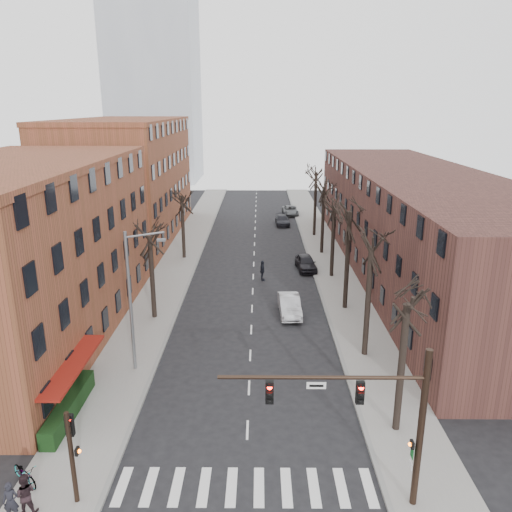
{
  "coord_description": "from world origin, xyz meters",
  "views": [
    {
      "loc": [
        0.6,
        -17.93,
        15.96
      ],
      "look_at": [
        0.31,
        21.73,
        4.0
      ],
      "focal_mm": 35.0,
      "sensor_mm": 36.0,
      "label": 1
    }
  ],
  "objects_px": {
    "parked_car_near": "(306,263)",
    "pedestrian_a": "(11,501)",
    "silver_sedan": "(290,305)",
    "parked_car_mid": "(282,220)",
    "bicycle": "(25,474)"
  },
  "relations": [
    {
      "from": "silver_sedan",
      "to": "pedestrian_a",
      "type": "distance_m",
      "value": 24.16
    },
    {
      "from": "silver_sedan",
      "to": "bicycle",
      "type": "height_order",
      "value": "silver_sedan"
    },
    {
      "from": "parked_car_near",
      "to": "parked_car_mid",
      "type": "bearing_deg",
      "value": 88.75
    },
    {
      "from": "parked_car_mid",
      "to": "bicycle",
      "type": "xyz_separation_m",
      "value": [
        -13.4,
        -50.1,
        -0.03
      ]
    },
    {
      "from": "silver_sedan",
      "to": "bicycle",
      "type": "bearing_deg",
      "value": -126.28
    },
    {
      "from": "parked_car_near",
      "to": "pedestrian_a",
      "type": "relative_size",
      "value": 2.69
    },
    {
      "from": "parked_car_near",
      "to": "bicycle",
      "type": "distance_m",
      "value": 33.65
    },
    {
      "from": "silver_sedan",
      "to": "parked_car_near",
      "type": "height_order",
      "value": "parked_car_near"
    },
    {
      "from": "parked_car_near",
      "to": "parked_car_mid",
      "type": "height_order",
      "value": "parked_car_near"
    },
    {
      "from": "parked_car_mid",
      "to": "bicycle",
      "type": "relative_size",
      "value": 2.48
    },
    {
      "from": "parked_car_mid",
      "to": "silver_sedan",
      "type": "bearing_deg",
      "value": -93.72
    },
    {
      "from": "silver_sedan",
      "to": "parked_car_mid",
      "type": "bearing_deg",
      "value": 86.01
    },
    {
      "from": "pedestrian_a",
      "to": "bicycle",
      "type": "relative_size",
      "value": 0.91
    },
    {
      "from": "parked_car_mid",
      "to": "pedestrian_a",
      "type": "distance_m",
      "value": 53.67
    },
    {
      "from": "silver_sedan",
      "to": "parked_car_near",
      "type": "relative_size",
      "value": 1.03
    }
  ]
}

